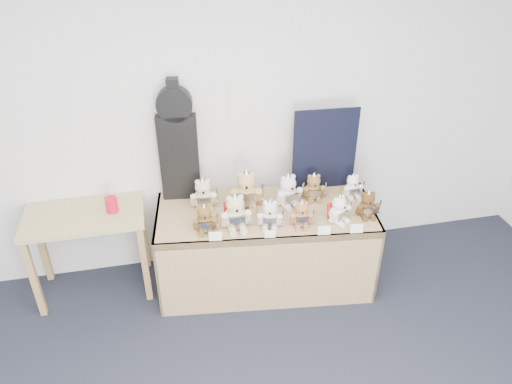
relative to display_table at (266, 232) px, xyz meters
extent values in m
plane|color=white|center=(-0.40, -1.97, 2.13)|extent=(6.00, 6.00, 0.00)
plane|color=silver|center=(-0.40, 0.53, 0.78)|extent=(6.00, 0.00, 6.00)
cube|color=silver|center=(-0.09, 0.52, 0.91)|extent=(0.21, 0.00, 0.30)
cube|color=#926E4A|center=(0.01, 0.07, 0.13)|extent=(1.81, 0.92, 0.06)
cube|color=#926E4A|center=(-0.03, -0.28, -0.21)|extent=(1.72, 0.23, 0.72)
cube|color=#926E4A|center=(-0.84, 0.17, -0.21)|extent=(0.11, 0.72, 0.72)
cube|color=#926E4A|center=(0.86, -0.03, -0.21)|extent=(0.11, 0.72, 0.72)
cube|color=tan|center=(-1.39, 0.27, 0.17)|extent=(0.92, 0.51, 0.04)
cube|color=#8A5F3B|center=(-1.81, 0.05, -0.21)|extent=(0.05, 0.05, 0.72)
cube|color=#8A5F3B|center=(-1.81, 0.48, -0.21)|extent=(0.05, 0.05, 0.72)
cube|color=#8A5F3B|center=(-0.98, 0.05, -0.21)|extent=(0.05, 0.05, 0.72)
cube|color=#8A5F3B|center=(-0.98, 0.48, -0.21)|extent=(0.05, 0.05, 0.72)
cube|color=black|center=(-0.62, 0.43, 0.52)|extent=(0.32, 0.13, 0.72)
cylinder|color=black|center=(-0.62, 0.43, 0.97)|extent=(0.28, 0.12, 0.27)
cube|color=black|center=(-0.62, 0.43, 1.08)|extent=(0.10, 0.09, 0.18)
cube|color=black|center=(0.56, 0.33, 0.51)|extent=(0.53, 0.05, 0.71)
cylinder|color=red|center=(-1.17, 0.26, 0.26)|extent=(0.09, 0.09, 0.12)
ellipsoid|color=brown|center=(-0.49, -0.08, 0.22)|extent=(0.15, 0.13, 0.15)
sphere|color=brown|center=(-0.49, -0.08, 0.32)|extent=(0.11, 0.11, 0.11)
cylinder|color=brown|center=(-0.49, -0.12, 0.31)|extent=(0.05, 0.03, 0.04)
sphere|color=black|center=(-0.49, -0.14, 0.31)|extent=(0.02, 0.02, 0.02)
sphere|color=brown|center=(-0.52, -0.07, 0.36)|extent=(0.03, 0.03, 0.03)
sphere|color=brown|center=(-0.45, -0.08, 0.36)|extent=(0.03, 0.03, 0.03)
cylinder|color=brown|center=(-0.56, -0.09, 0.22)|extent=(0.05, 0.08, 0.11)
cylinder|color=brown|center=(-0.42, -0.10, 0.22)|extent=(0.05, 0.08, 0.11)
cylinder|color=brown|center=(-0.53, -0.13, 0.18)|extent=(0.05, 0.10, 0.04)
cylinder|color=brown|center=(-0.46, -0.13, 0.18)|extent=(0.05, 0.10, 0.04)
cube|color=silver|center=(-0.49, -0.13, 0.22)|extent=(0.10, 0.02, 0.08)
cone|color=silver|center=(-0.49, -0.08, 0.36)|extent=(0.09, 0.09, 0.07)
cube|color=silver|center=(-0.40, -0.11, 0.25)|extent=(0.01, 0.04, 0.15)
cube|color=silver|center=(-0.40, -0.11, 0.19)|extent=(0.04, 0.01, 0.01)
ellipsoid|color=beige|center=(-0.26, -0.08, 0.23)|extent=(0.19, 0.16, 0.19)
sphere|color=beige|center=(-0.26, -0.08, 0.36)|extent=(0.14, 0.14, 0.14)
cylinder|color=beige|center=(-0.26, -0.14, 0.35)|extent=(0.06, 0.03, 0.06)
sphere|color=black|center=(-0.26, -0.16, 0.35)|extent=(0.02, 0.02, 0.02)
sphere|color=beige|center=(-0.30, -0.08, 0.41)|extent=(0.04, 0.04, 0.04)
sphere|color=beige|center=(-0.22, -0.08, 0.41)|extent=(0.04, 0.04, 0.04)
cylinder|color=beige|center=(-0.35, -0.10, 0.24)|extent=(0.05, 0.10, 0.14)
cylinder|color=beige|center=(-0.17, -0.10, 0.24)|extent=(0.05, 0.10, 0.14)
cylinder|color=beige|center=(-0.30, -0.15, 0.18)|extent=(0.06, 0.12, 0.06)
cylinder|color=beige|center=(-0.22, -0.14, 0.18)|extent=(0.06, 0.12, 0.06)
cube|color=silver|center=(-0.26, -0.15, 0.24)|extent=(0.12, 0.02, 0.10)
cone|color=silver|center=(-0.26, -0.08, 0.42)|extent=(0.12, 0.12, 0.09)
cube|color=silver|center=(-0.14, -0.12, 0.27)|extent=(0.02, 0.05, 0.19)
cube|color=silver|center=(-0.14, -0.12, 0.20)|extent=(0.06, 0.01, 0.01)
cube|color=#A31512|center=(-0.26, -0.01, 0.25)|extent=(0.15, 0.04, 0.17)
ellipsoid|color=silver|center=(-0.01, -0.13, 0.22)|extent=(0.18, 0.16, 0.15)
sphere|color=silver|center=(-0.01, -0.13, 0.32)|extent=(0.11, 0.11, 0.11)
cylinder|color=silver|center=(-0.02, -0.18, 0.31)|extent=(0.05, 0.04, 0.05)
sphere|color=black|center=(-0.02, -0.19, 0.31)|extent=(0.02, 0.02, 0.02)
sphere|color=silver|center=(-0.04, -0.12, 0.37)|extent=(0.04, 0.04, 0.04)
sphere|color=silver|center=(0.03, -0.14, 0.37)|extent=(0.04, 0.04, 0.04)
cylinder|color=silver|center=(-0.08, -0.13, 0.23)|extent=(0.06, 0.09, 0.11)
cylinder|color=silver|center=(0.06, -0.17, 0.23)|extent=(0.06, 0.09, 0.11)
cylinder|color=silver|center=(-0.05, -0.17, 0.18)|extent=(0.07, 0.11, 0.05)
cylinder|color=silver|center=(0.01, -0.19, 0.18)|extent=(0.07, 0.11, 0.05)
cube|color=silver|center=(-0.02, -0.19, 0.22)|extent=(0.10, 0.04, 0.08)
cone|color=silver|center=(-0.01, -0.13, 0.37)|extent=(0.09, 0.09, 0.07)
cube|color=silver|center=(0.08, -0.18, 0.25)|extent=(0.02, 0.04, 0.16)
cube|color=silver|center=(0.08, -0.18, 0.19)|extent=(0.05, 0.02, 0.01)
ellipsoid|color=#A0653C|center=(0.23, -0.16, 0.21)|extent=(0.15, 0.14, 0.14)
sphere|color=#A0653C|center=(0.23, -0.16, 0.31)|extent=(0.10, 0.10, 0.10)
cylinder|color=#A0653C|center=(0.22, -0.20, 0.30)|extent=(0.05, 0.03, 0.04)
sphere|color=black|center=(0.22, -0.22, 0.30)|extent=(0.02, 0.02, 0.02)
sphere|color=#A0653C|center=(0.20, -0.15, 0.35)|extent=(0.03, 0.03, 0.03)
sphere|color=#A0653C|center=(0.26, -0.16, 0.35)|extent=(0.03, 0.03, 0.03)
cylinder|color=#A0653C|center=(0.16, -0.17, 0.22)|extent=(0.05, 0.08, 0.10)
cylinder|color=#A0653C|center=(0.29, -0.19, 0.22)|extent=(0.05, 0.08, 0.10)
cylinder|color=#A0653C|center=(0.19, -0.20, 0.17)|extent=(0.05, 0.10, 0.04)
cylinder|color=#A0653C|center=(0.25, -0.21, 0.17)|extent=(0.05, 0.10, 0.04)
cube|color=silver|center=(0.22, -0.21, 0.22)|extent=(0.09, 0.03, 0.08)
cone|color=silver|center=(0.23, -0.16, 0.35)|extent=(0.09, 0.09, 0.07)
cube|color=silver|center=(0.31, -0.20, 0.24)|extent=(0.02, 0.04, 0.15)
cube|color=silver|center=(0.31, -0.20, 0.19)|extent=(0.04, 0.01, 0.01)
ellipsoid|color=white|center=(0.52, -0.17, 0.22)|extent=(0.19, 0.17, 0.15)
sphere|color=white|center=(0.52, -0.17, 0.32)|extent=(0.11, 0.11, 0.11)
cylinder|color=white|center=(0.54, -0.21, 0.31)|extent=(0.05, 0.04, 0.05)
sphere|color=black|center=(0.55, -0.23, 0.31)|extent=(0.02, 0.02, 0.02)
sphere|color=white|center=(0.49, -0.18, 0.36)|extent=(0.03, 0.03, 0.03)
sphere|color=white|center=(0.55, -0.16, 0.36)|extent=(0.03, 0.03, 0.03)
cylinder|color=white|center=(0.46, -0.22, 0.23)|extent=(0.07, 0.09, 0.11)
cylinder|color=white|center=(0.59, -0.16, 0.23)|extent=(0.07, 0.09, 0.11)
cylinder|color=white|center=(0.51, -0.23, 0.18)|extent=(0.08, 0.10, 0.04)
cylinder|color=white|center=(0.57, -0.20, 0.18)|extent=(0.08, 0.10, 0.04)
cube|color=silver|center=(0.54, -0.22, 0.22)|extent=(0.09, 0.05, 0.08)
cone|color=silver|center=(0.52, -0.17, 0.36)|extent=(0.09, 0.09, 0.07)
cube|color=silver|center=(0.62, -0.16, 0.25)|extent=(0.03, 0.04, 0.15)
cube|color=silver|center=(0.62, -0.16, 0.19)|extent=(0.04, 0.02, 0.01)
cube|color=#A31512|center=(0.50, -0.12, 0.23)|extent=(0.12, 0.07, 0.13)
ellipsoid|color=#4F351B|center=(0.76, -0.15, 0.22)|extent=(0.15, 0.13, 0.14)
sphere|color=#4F351B|center=(0.76, -0.15, 0.31)|extent=(0.10, 0.10, 0.10)
cylinder|color=#4F351B|center=(0.76, -0.19, 0.30)|extent=(0.05, 0.03, 0.04)
sphere|color=black|center=(0.76, -0.20, 0.30)|extent=(0.02, 0.02, 0.02)
sphere|color=#4F351B|center=(0.73, -0.14, 0.35)|extent=(0.03, 0.03, 0.03)
sphere|color=#4F351B|center=(0.80, -0.15, 0.35)|extent=(0.03, 0.03, 0.03)
cylinder|color=#4F351B|center=(0.70, -0.16, 0.22)|extent=(0.05, 0.08, 0.11)
cylinder|color=#4F351B|center=(0.83, -0.17, 0.22)|extent=(0.05, 0.08, 0.11)
cylinder|color=#4F351B|center=(0.73, -0.19, 0.18)|extent=(0.05, 0.10, 0.04)
cylinder|color=#4F351B|center=(0.79, -0.20, 0.18)|extent=(0.05, 0.10, 0.04)
cube|color=silver|center=(0.76, -0.20, 0.22)|extent=(0.09, 0.02, 0.08)
cone|color=silver|center=(0.76, -0.15, 0.35)|extent=(0.09, 0.09, 0.07)
cube|color=silver|center=(0.85, -0.18, 0.24)|extent=(0.01, 0.04, 0.15)
cube|color=silver|center=(0.85, -0.18, 0.19)|extent=(0.04, 0.01, 0.01)
ellipsoid|color=beige|center=(-0.46, 0.24, 0.23)|extent=(0.18, 0.15, 0.17)
sphere|color=beige|center=(-0.46, 0.24, 0.34)|extent=(0.12, 0.12, 0.12)
cylinder|color=beige|center=(-0.46, 0.18, 0.33)|extent=(0.05, 0.03, 0.05)
sphere|color=black|center=(-0.47, 0.17, 0.33)|extent=(0.02, 0.02, 0.02)
sphere|color=beige|center=(-0.50, 0.24, 0.39)|extent=(0.04, 0.04, 0.04)
sphere|color=beige|center=(-0.42, 0.24, 0.39)|extent=(0.04, 0.04, 0.04)
cylinder|color=beige|center=(-0.54, 0.22, 0.24)|extent=(0.05, 0.09, 0.13)
cylinder|color=beige|center=(-0.38, 0.21, 0.24)|extent=(0.05, 0.09, 0.13)
cylinder|color=beige|center=(-0.50, 0.18, 0.18)|extent=(0.06, 0.11, 0.05)
cylinder|color=beige|center=(-0.43, 0.18, 0.18)|extent=(0.06, 0.11, 0.05)
cube|color=silver|center=(-0.46, 0.17, 0.23)|extent=(0.11, 0.02, 0.09)
cone|color=silver|center=(-0.46, 0.24, 0.39)|extent=(0.10, 0.10, 0.08)
cube|color=silver|center=(-0.36, 0.20, 0.26)|extent=(0.02, 0.04, 0.18)
cube|color=silver|center=(-0.36, 0.20, 0.19)|extent=(0.05, 0.01, 0.01)
ellipsoid|color=tan|center=(-0.12, 0.20, 0.24)|extent=(0.23, 0.21, 0.20)
sphere|color=tan|center=(-0.12, 0.20, 0.38)|extent=(0.15, 0.15, 0.15)
cylinder|color=tan|center=(-0.13, 0.13, 0.36)|extent=(0.07, 0.04, 0.06)
sphere|color=black|center=(-0.14, 0.11, 0.36)|extent=(0.02, 0.02, 0.02)
sphere|color=tan|center=(-0.17, 0.20, 0.43)|extent=(0.05, 0.05, 0.05)
sphere|color=tan|center=(-0.07, 0.19, 0.43)|extent=(0.05, 0.05, 0.05)
cylinder|color=tan|center=(-0.22, 0.19, 0.25)|extent=(0.08, 0.12, 0.15)
cylinder|color=tan|center=(-0.03, 0.15, 0.25)|extent=(0.08, 0.12, 0.15)
cylinder|color=tan|center=(-0.18, 0.13, 0.18)|extent=(0.08, 0.14, 0.06)
cylinder|color=tan|center=(-0.09, 0.12, 0.18)|extent=(0.08, 0.14, 0.06)
cube|color=silver|center=(-0.13, 0.12, 0.25)|extent=(0.13, 0.05, 0.11)
cone|color=silver|center=(-0.12, 0.20, 0.44)|extent=(0.13, 0.13, 0.10)
cube|color=silver|center=(0.00, 0.13, 0.28)|extent=(0.03, 0.05, 0.21)
cube|color=silver|center=(0.00, 0.13, 0.20)|extent=(0.06, 0.02, 0.01)
ellipsoid|color=silver|center=(0.20, 0.13, 0.23)|extent=(0.21, 0.19, 0.18)
sphere|color=silver|center=(0.20, 0.13, 0.35)|extent=(0.13, 0.13, 0.13)
cylinder|color=silver|center=(0.21, 0.08, 0.34)|extent=(0.06, 0.04, 0.05)
sphere|color=black|center=(0.22, 0.06, 0.34)|extent=(0.02, 0.02, 0.02)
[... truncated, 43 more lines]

